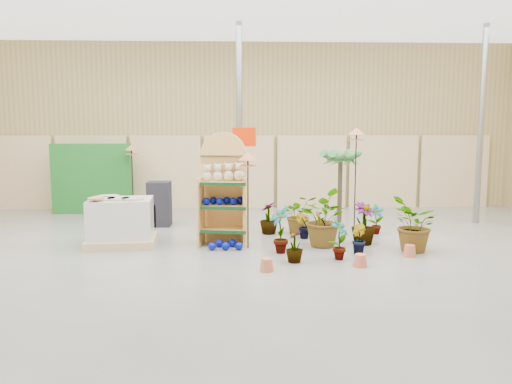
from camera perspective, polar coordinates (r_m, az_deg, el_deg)
room at (r=8.65m, az=-1.86°, el=7.50°), size 15.20×12.10×4.70m
display_shelf at (r=9.45m, az=-3.74°, el=-0.11°), size 0.97×0.70×2.12m
teddy_bears at (r=9.31m, az=-3.61°, el=2.09°), size 0.78×0.21×0.34m
gazing_balls_shelf at (r=9.35m, az=-3.76°, el=-1.02°), size 0.78×0.27×0.15m
gazing_balls_floor at (r=9.13m, az=-3.48°, el=-6.06°), size 0.63×0.39×0.15m
pallet_stack at (r=9.66m, az=-15.17°, el=-3.35°), size 1.34×1.15×0.92m
charcoal_planters at (r=11.46m, az=-11.46°, el=-1.74°), size 0.80×0.50×1.00m
trellis_stock at (r=13.53m, az=-18.23°, el=1.46°), size 2.00×0.30×1.80m
offer_sign at (r=10.73m, az=-1.36°, el=4.00°), size 0.50×0.08×2.20m
bird_table_front at (r=8.93m, az=-0.94°, el=3.75°), size 0.34×0.34×1.76m
bird_table_right at (r=10.18m, az=11.40°, el=6.36°), size 0.34×0.34×2.20m
bird_table_back at (r=12.83m, az=-14.03°, el=4.70°), size 0.34×0.34×1.79m
palm at (r=11.05m, az=9.64°, el=3.95°), size 0.70×0.70×1.82m
potted_plant_0 at (r=8.78m, az=2.79°, el=-4.29°), size 0.43×0.52×0.84m
potted_plant_1 at (r=9.25m, az=7.69°, el=-4.25°), size 0.48×0.47×0.68m
potted_plant_2 at (r=9.36m, az=7.45°, el=-2.99°), size 0.88×0.99×1.05m
potted_plant_3 at (r=9.64m, az=12.17°, el=-3.54°), size 0.61×0.61×0.80m
potted_plant_4 at (r=10.64m, az=13.56°, el=-3.05°), size 0.34×0.24×0.62m
potted_plant_5 at (r=9.98m, az=5.38°, el=-3.86°), size 0.31×0.26×0.52m
potted_plant_6 at (r=10.44m, az=5.00°, el=-2.57°), size 0.79×0.70×0.80m
potted_plant_7 at (r=8.22m, az=4.43°, el=-6.24°), size 0.39×0.39×0.52m
potted_plant_8 at (r=8.43m, az=9.49°, el=-5.33°), size 0.44×0.44×0.71m
potted_plant_9 at (r=8.92m, az=11.60°, el=-5.28°), size 0.29×0.33×0.53m
potted_plant_10 at (r=9.26m, az=17.73°, el=-3.58°), size 1.01×1.08×0.98m
potted_plant_11 at (r=10.39m, az=1.48°, el=-2.96°), size 0.52×0.52×0.67m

